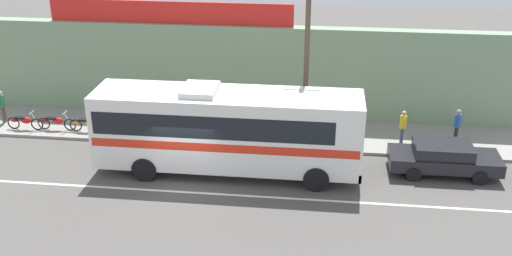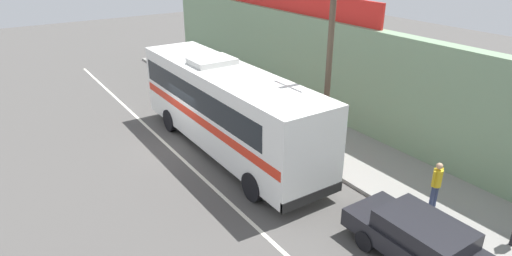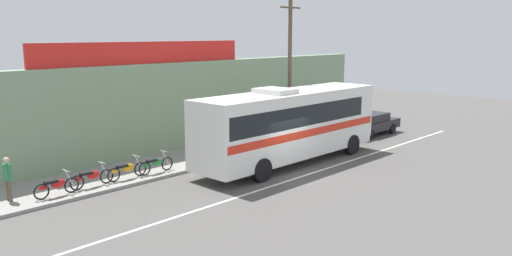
{
  "view_description": "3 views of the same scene",
  "coord_description": "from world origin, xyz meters",
  "px_view_note": "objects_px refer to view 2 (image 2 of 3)",
  "views": [
    {
      "loc": [
        5.39,
        -20.97,
        11.91
      ],
      "look_at": [
        2.75,
        1.3,
        2.03
      ],
      "focal_mm": 41.58,
      "sensor_mm": 36.0,
      "label": 1
    },
    {
      "loc": [
        15.9,
        -6.93,
        8.25
      ],
      "look_at": [
        3.11,
        1.59,
        1.5
      ],
      "focal_mm": 30.15,
      "sensor_mm": 36.0,
      "label": 2
    },
    {
      "loc": [
        -17.5,
        -14.51,
        6.31
      ],
      "look_at": [
        0.01,
        1.95,
        1.87
      ],
      "focal_mm": 36.08,
      "sensor_mm": 36.0,
      "label": 3
    }
  ],
  "objects_px": {
    "motorcycle_red": "(184,70)",
    "pedestrian_near_shop": "(184,55)",
    "intercity_bus": "(226,105)",
    "motorcycle_blue": "(209,82)",
    "utility_pole": "(330,57)",
    "motorcycle_orange": "(219,89)",
    "motorcycle_black": "(197,76)",
    "pedestrian_far_left": "(437,182)",
    "parked_car": "(424,243)"
  },
  "relations": [
    {
      "from": "motorcycle_red",
      "to": "pedestrian_near_shop",
      "type": "xyz_separation_m",
      "value": [
        -1.46,
        0.74,
        0.55
      ]
    },
    {
      "from": "intercity_bus",
      "to": "motorcycle_blue",
      "type": "distance_m",
      "value": 8.0
    },
    {
      "from": "utility_pole",
      "to": "motorcycle_red",
      "type": "xyz_separation_m",
      "value": [
        -13.62,
        0.3,
        -3.79
      ]
    },
    {
      "from": "intercity_bus",
      "to": "motorcycle_blue",
      "type": "height_order",
      "value": "intercity_bus"
    },
    {
      "from": "intercity_bus",
      "to": "motorcycle_orange",
      "type": "relative_size",
      "value": 6.02
    },
    {
      "from": "utility_pole",
      "to": "motorcycle_orange",
      "type": "xyz_separation_m",
      "value": [
        -9.0,
        0.28,
        -3.79
      ]
    },
    {
      "from": "motorcycle_blue",
      "to": "motorcycle_black",
      "type": "bearing_deg",
      "value": 178.7
    },
    {
      "from": "intercity_bus",
      "to": "motorcycle_red",
      "type": "height_order",
      "value": "intercity_bus"
    },
    {
      "from": "motorcycle_blue",
      "to": "motorcycle_red",
      "type": "relative_size",
      "value": 1.06
    },
    {
      "from": "motorcycle_orange",
      "to": "utility_pole",
      "type": "bearing_deg",
      "value": -1.8
    },
    {
      "from": "pedestrian_far_left",
      "to": "pedestrian_near_shop",
      "type": "bearing_deg",
      "value": 179.34
    },
    {
      "from": "motorcycle_blue",
      "to": "motorcycle_red",
      "type": "distance_m",
      "value": 3.19
    },
    {
      "from": "pedestrian_near_shop",
      "to": "intercity_bus",
      "type": "bearing_deg",
      "value": -16.94
    },
    {
      "from": "utility_pole",
      "to": "motorcycle_orange",
      "type": "relative_size",
      "value": 4.44
    },
    {
      "from": "motorcycle_blue",
      "to": "pedestrian_near_shop",
      "type": "bearing_deg",
      "value": 172.11
    },
    {
      "from": "motorcycle_black",
      "to": "motorcycle_red",
      "type": "bearing_deg",
      "value": -175.15
    },
    {
      "from": "motorcycle_red",
      "to": "pedestrian_far_left",
      "type": "xyz_separation_m",
      "value": [
        18.11,
        0.51,
        0.52
      ]
    },
    {
      "from": "utility_pole",
      "to": "motorcycle_red",
      "type": "distance_m",
      "value": 14.14
    },
    {
      "from": "utility_pole",
      "to": "pedestrian_near_shop",
      "type": "relative_size",
      "value": 4.85
    },
    {
      "from": "motorcycle_blue",
      "to": "pedestrian_far_left",
      "type": "height_order",
      "value": "pedestrian_far_left"
    },
    {
      "from": "motorcycle_blue",
      "to": "motorcycle_black",
      "type": "xyz_separation_m",
      "value": [
        -1.64,
        0.04,
        0.0
      ]
    },
    {
      "from": "utility_pole",
      "to": "pedestrian_near_shop",
      "type": "xyz_separation_m",
      "value": [
        -15.08,
        1.04,
        -3.23
      ]
    },
    {
      "from": "pedestrian_far_left",
      "to": "motorcycle_red",
      "type": "bearing_deg",
      "value": -178.38
    },
    {
      "from": "utility_pole",
      "to": "motorcycle_blue",
      "type": "height_order",
      "value": "utility_pole"
    },
    {
      "from": "parked_car",
      "to": "intercity_bus",
      "type": "bearing_deg",
      "value": -174.26
    },
    {
      "from": "motorcycle_red",
      "to": "utility_pole",
      "type": "bearing_deg",
      "value": -1.25
    },
    {
      "from": "intercity_bus",
      "to": "motorcycle_red",
      "type": "xyz_separation_m",
      "value": [
        -10.46,
        2.89,
        -1.5
      ]
    },
    {
      "from": "intercity_bus",
      "to": "motorcycle_orange",
      "type": "xyz_separation_m",
      "value": [
        -5.84,
        2.88,
        -1.5
      ]
    },
    {
      "from": "pedestrian_far_left",
      "to": "motorcycle_black",
      "type": "bearing_deg",
      "value": -178.68
    },
    {
      "from": "utility_pole",
      "to": "motorcycle_black",
      "type": "bearing_deg",
      "value": 177.96
    },
    {
      "from": "utility_pole",
      "to": "motorcycle_red",
      "type": "relative_size",
      "value": 4.47
    },
    {
      "from": "parked_car",
      "to": "utility_pole",
      "type": "bearing_deg",
      "value": 164.25
    },
    {
      "from": "motorcycle_orange",
      "to": "motorcycle_black",
      "type": "bearing_deg",
      "value": 177.25
    },
    {
      "from": "intercity_bus",
      "to": "parked_car",
      "type": "bearing_deg",
      "value": 5.74
    },
    {
      "from": "motorcycle_orange",
      "to": "intercity_bus",
      "type": "bearing_deg",
      "value": -26.2
    },
    {
      "from": "motorcycle_black",
      "to": "utility_pole",
      "type": "bearing_deg",
      "value": -2.04
    },
    {
      "from": "parked_car",
      "to": "motorcycle_orange",
      "type": "height_order",
      "value": "parked_car"
    },
    {
      "from": "utility_pole",
      "to": "pedestrian_far_left",
      "type": "xyz_separation_m",
      "value": [
        4.49,
        0.81,
        -3.26
      ]
    },
    {
      "from": "intercity_bus",
      "to": "motorcycle_black",
      "type": "height_order",
      "value": "intercity_bus"
    },
    {
      "from": "parked_car",
      "to": "motorcycle_orange",
      "type": "distance_m",
      "value": 15.08
    },
    {
      "from": "utility_pole",
      "to": "motorcycle_blue",
      "type": "distance_m",
      "value": 11.11
    },
    {
      "from": "motorcycle_red",
      "to": "motorcycle_black",
      "type": "bearing_deg",
      "value": 4.85
    },
    {
      "from": "parked_car",
      "to": "motorcycle_red",
      "type": "relative_size",
      "value": 2.51
    },
    {
      "from": "motorcycle_blue",
      "to": "pedestrian_near_shop",
      "type": "distance_m",
      "value": 4.72
    },
    {
      "from": "utility_pole",
      "to": "motorcycle_red",
      "type": "height_order",
      "value": "utility_pole"
    },
    {
      "from": "intercity_bus",
      "to": "pedestrian_far_left",
      "type": "xyz_separation_m",
      "value": [
        7.65,
        3.4,
        -0.98
      ]
    },
    {
      "from": "utility_pole",
      "to": "pedestrian_far_left",
      "type": "relative_size",
      "value": 4.97
    },
    {
      "from": "utility_pole",
      "to": "motorcycle_orange",
      "type": "distance_m",
      "value": 9.77
    },
    {
      "from": "motorcycle_red",
      "to": "motorcycle_orange",
      "type": "xyz_separation_m",
      "value": [
        4.62,
        -0.02,
        0.0
      ]
    },
    {
      "from": "parked_car",
      "to": "motorcycle_black",
      "type": "height_order",
      "value": "parked_car"
    }
  ]
}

